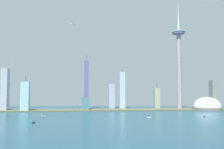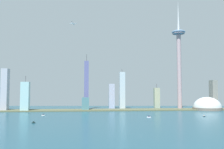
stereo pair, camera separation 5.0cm
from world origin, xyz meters
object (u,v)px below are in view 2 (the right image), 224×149
skyscraper_0 (213,95)px  skyscraper_8 (112,96)px  skyscraper_2 (85,104)px  boat_2 (34,122)px  observation_tower (179,53)px  skyscraper_5 (86,85)px  boat_3 (149,117)px  skyscraper_7 (122,91)px  skyscraper_1 (157,98)px  skyscraper_3 (25,97)px  skyscraper_4 (2,98)px  skyscraper_6 (5,90)px  boat_4 (204,116)px  airplane (73,24)px  stadium_dome (207,108)px  boat_1 (43,115)px

skyscraper_0 → skyscraper_8: skyscraper_0 is taller
skyscraper_2 → boat_2: bearing=-107.2°
observation_tower → skyscraper_5: bearing=174.9°
boat_3 → skyscraper_7: bearing=123.0°
skyscraper_1 → skyscraper_3: bearing=-167.8°
skyscraper_2 → skyscraper_5: bearing=87.3°
skyscraper_4 → skyscraper_8: 368.77m
observation_tower → boat_2: size_ratio=60.71×
skyscraper_4 → skyscraper_5: bearing=-7.7°
skyscraper_6 → skyscraper_8: 342.98m
boat_2 → boat_4: (374.07, 88.14, -0.40)m
skyscraper_5 → skyscraper_7: 119.96m
skyscraper_5 → skyscraper_6: 249.66m
skyscraper_0 → boat_4: skyscraper_0 is taller
skyscraper_3 → skyscraper_4: skyscraper_3 is taller
boat_4 → airplane: 456.74m
observation_tower → stadium_dome: bearing=-28.2°
skyscraper_6 → skyscraper_2: bearing=-0.1°
skyscraper_6 → boat_3: 451.36m
stadium_dome → airplane: size_ratio=3.76×
skyscraper_3 → skyscraper_5: size_ratio=0.58×
skyscraper_3 → boat_2: 293.26m
observation_tower → airplane: size_ratio=15.32×
skyscraper_2 → airplane: airplane is taller
skyscraper_5 → skyscraper_8: 101.91m
skyscraper_5 → boat_1: (-103.10, -197.80, -78.69)m
skyscraper_8 → boat_2: 424.45m
skyscraper_6 → skyscraper_8: bearing=14.0°
stadium_dome → boat_3: bearing=-140.2°
skyscraper_4 → observation_tower: bearing=-6.4°
skyscraper_1 → boat_2: 502.55m
skyscraper_0 → skyscraper_7: (-301.99, 31.37, 13.56)m
boat_1 → boat_3: bearing=-150.7°
observation_tower → boat_1: bearing=-157.5°
boat_1 → airplane: airplane is taller
skyscraper_4 → boat_3: 524.16m
skyscraper_2 → skyscraper_8: skyscraper_8 is taller
skyscraper_6 → boat_3: bearing=-29.5°
boat_2 → boat_1: bearing=-121.1°
skyscraper_0 → airplane: size_ratio=4.02×
skyscraper_7 → skyscraper_8: bearing=127.2°
boat_3 → boat_4: bearing=31.5°
boat_3 → skyscraper_8: bearing=128.0°
boat_1 → airplane: bearing=-70.8°
skyscraper_3 → boat_3: (323.99, -198.91, -42.21)m
stadium_dome → skyscraper_1: size_ratio=1.05×
skyscraper_0 → skyscraper_6: (-665.33, -10.21, 15.94)m
observation_tower → boat_2: bearing=-141.8°
skyscraper_5 → skyscraper_3: bearing=-159.5°
skyscraper_1 → skyscraper_6: 495.45m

